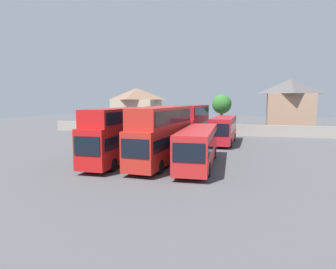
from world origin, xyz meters
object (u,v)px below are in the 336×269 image
(bus_4, at_px, (165,121))
(bus_5, at_px, (193,122))
(bus_6, at_px, (224,129))
(house_terrace_left, at_px, (137,108))
(tree_left_of_lot, at_px, (222,104))
(house_terrace_centre, at_px, (290,105))
(bus_3, at_px, (198,145))
(bus_1, at_px, (118,132))
(bus_2, at_px, (162,132))

(bus_4, distance_m, bus_5, 4.15)
(bus_5, distance_m, bus_6, 4.15)
(house_terrace_left, xyz_separation_m, tree_left_of_lot, (17.63, -5.09, 0.83))
(bus_4, relative_size, house_terrace_left, 1.23)
(house_terrace_centre, bearing_deg, bus_4, -136.76)
(bus_3, xyz_separation_m, house_terrace_centre, (10.98, 31.88, 2.95))
(bus_5, bearing_deg, tree_left_of_lot, 170.97)
(tree_left_of_lot, bearing_deg, house_terrace_left, 163.89)
(house_terrace_centre, bearing_deg, bus_6, -120.05)
(bus_5, distance_m, house_terrace_left, 23.32)
(bus_1, height_order, bus_2, bus_2)
(bus_6, height_order, house_terrace_centre, house_terrace_centre)
(bus_5, relative_size, tree_left_of_lot, 1.53)
(bus_3, relative_size, house_terrace_left, 1.35)
(bus_1, bearing_deg, bus_6, 150.21)
(bus_6, bearing_deg, bus_4, -90.82)
(bus_6, relative_size, house_terrace_left, 1.21)
(bus_5, xyz_separation_m, tree_left_of_lot, (2.58, 12.67, 2.19))
(bus_3, relative_size, bus_6, 1.12)
(bus_1, xyz_separation_m, house_terrace_left, (-10.81, 32.43, 1.39))
(bus_2, xyz_separation_m, tree_left_of_lot, (2.77, 26.76, 2.16))
(bus_4, bearing_deg, bus_2, 13.38)
(house_terrace_centre, distance_m, tree_left_of_lot, 12.56)
(house_terrace_centre, xyz_separation_m, tree_left_of_lot, (-11.53, -4.96, 0.20))
(bus_2, relative_size, house_terrace_left, 1.33)
(bus_4, height_order, house_terrace_left, house_terrace_left)
(bus_6, bearing_deg, bus_5, -85.65)
(bus_1, xyz_separation_m, bus_5, (4.24, 14.66, 0.04))
(bus_2, xyz_separation_m, house_terrace_left, (-14.86, 31.85, 1.33))
(bus_4, bearing_deg, house_terrace_centre, 131.54)
(house_terrace_centre, bearing_deg, bus_1, -119.60)
(bus_4, height_order, bus_6, bus_4)
(bus_3, relative_size, bus_4, 1.10)
(bus_5, relative_size, bus_6, 0.98)
(bus_4, distance_m, house_terrace_left, 20.49)
(bus_2, xyz_separation_m, bus_4, (-3.93, 14.57, -0.08))
(bus_4, bearing_deg, tree_left_of_lot, 149.50)
(house_terrace_left, height_order, tree_left_of_lot, house_terrace_left)
(bus_5, relative_size, house_terrace_left, 1.18)
(bus_3, distance_m, tree_left_of_lot, 27.11)
(tree_left_of_lot, bearing_deg, bus_6, -83.23)
(bus_1, bearing_deg, bus_4, 178.85)
(house_terrace_left, relative_size, tree_left_of_lot, 1.30)
(bus_5, bearing_deg, bus_1, -13.65)
(bus_5, bearing_deg, house_terrace_centre, 143.80)
(bus_2, height_order, tree_left_of_lot, tree_left_of_lot)
(bus_4, distance_m, tree_left_of_lot, 14.09)
(house_terrace_left, distance_m, house_terrace_centre, 29.17)
(bus_6, height_order, tree_left_of_lot, tree_left_of_lot)
(bus_3, distance_m, house_terrace_left, 36.89)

